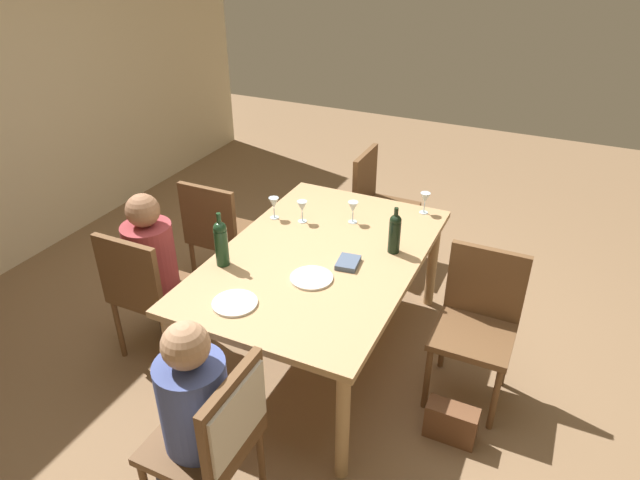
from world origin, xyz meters
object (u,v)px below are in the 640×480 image
(chair_far_right, at_px, (219,230))
(wine_glass_near_left, at_px, (353,208))
(chair_left_end, at_px, (221,431))
(dinner_plate_guest_left, at_px, (235,303))
(wine_bottle_dark_red, at_px, (395,232))
(chair_near, at_px, (478,316))
(dining_table, at_px, (320,265))
(person_woman_host, at_px, (155,262))
(person_man_bearded, at_px, (191,410))
(handbag, at_px, (451,423))
(wine_glass_near_right, at_px, (302,207))
(chair_far_left, at_px, (146,287))
(dinner_plate_host, at_px, (311,278))
(wine_glass_far, at_px, (274,204))
(wine_glass_centre, at_px, (425,199))
(wine_bottle_tall_green, at_px, (221,242))
(chair_right_end, at_px, (377,200))

(chair_far_right, height_order, wine_glass_near_left, chair_far_right)
(chair_left_end, relative_size, dinner_plate_guest_left, 3.81)
(wine_bottle_dark_red, bearing_deg, chair_near, -103.06)
(dining_table, distance_m, chair_far_right, 1.02)
(chair_near, xyz_separation_m, person_woman_host, (-0.46, 1.91, 0.12))
(person_man_bearded, distance_m, wine_glass_near_left, 1.75)
(chair_left_end, bearing_deg, dinner_plate_guest_left, 26.71)
(wine_bottle_dark_red, distance_m, handbag, 1.12)
(wine_glass_near_left, relative_size, wine_glass_near_right, 1.00)
(dining_table, relative_size, person_woman_host, 1.59)
(person_woman_host, xyz_separation_m, dinner_plate_guest_left, (-0.27, -0.76, 0.10))
(chair_far_left, relative_size, wine_bottle_dark_red, 3.11)
(wine_bottle_dark_red, relative_size, dinner_plate_host, 1.22)
(dining_table, relative_size, chair_near, 1.94)
(chair_near, height_order, wine_glass_far, chair_near)
(person_woman_host, bearing_deg, wine_glass_near_right, 46.41)
(chair_left_end, distance_m, wine_glass_centre, 2.11)
(wine_glass_centre, bearing_deg, wine_bottle_tall_green, 142.26)
(wine_glass_near_left, relative_size, dinner_plate_host, 0.61)
(chair_left_end, xyz_separation_m, dinner_plate_guest_left, (0.63, 0.32, 0.16))
(chair_near, xyz_separation_m, wine_glass_far, (0.21, 1.44, 0.32))
(chair_left_end, relative_size, dinner_plate_host, 3.78)
(chair_left_end, xyz_separation_m, wine_bottle_dark_red, (1.49, -0.26, 0.29))
(wine_bottle_tall_green, height_order, wine_glass_far, wine_bottle_tall_green)
(chair_far_left, xyz_separation_m, chair_right_end, (1.76, -0.87, 0.00))
(dining_table, xyz_separation_m, chair_near, (0.09, -0.96, -0.14))
(chair_left_end, relative_size, wine_glass_near_left, 6.17)
(wine_glass_centre, distance_m, handbag, 1.47)
(dining_table, relative_size, chair_right_end, 1.94)
(wine_glass_centre, bearing_deg, chair_far_left, 133.20)
(dining_table, xyz_separation_m, chair_right_end, (1.27, 0.09, -0.14))
(chair_right_end, bearing_deg, chair_near, 41.38)
(wine_bottle_dark_red, distance_m, wine_glass_near_left, 0.44)
(chair_far_left, relative_size, person_woman_host, 0.82)
(dining_table, xyz_separation_m, chair_far_right, (0.31, 0.96, -0.14))
(chair_near, distance_m, wine_glass_near_left, 1.06)
(wine_bottle_dark_red, distance_m, dinner_plate_host, 0.59)
(person_woman_host, height_order, wine_glass_far, person_woman_host)
(wine_bottle_tall_green, height_order, wine_glass_centre, wine_bottle_tall_green)
(chair_far_right, distance_m, dinner_plate_host, 1.20)
(chair_left_end, distance_m, chair_right_end, 2.55)
(dining_table, bearing_deg, wine_glass_near_right, 40.71)
(chair_near, distance_m, wine_bottle_dark_red, 0.68)
(dinner_plate_host, height_order, handbag, dinner_plate_host)
(wine_bottle_dark_red, height_order, dinner_plate_host, wine_bottle_dark_red)
(wine_bottle_tall_green, height_order, wine_glass_near_left, wine_bottle_tall_green)
(chair_far_left, relative_size, chair_far_right, 1.00)
(handbag, bearing_deg, wine_glass_near_right, 61.27)
(wine_bottle_dark_red, xyz_separation_m, wine_glass_centre, (0.58, -0.02, -0.03))
(wine_bottle_dark_red, bearing_deg, wine_glass_near_left, 56.26)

